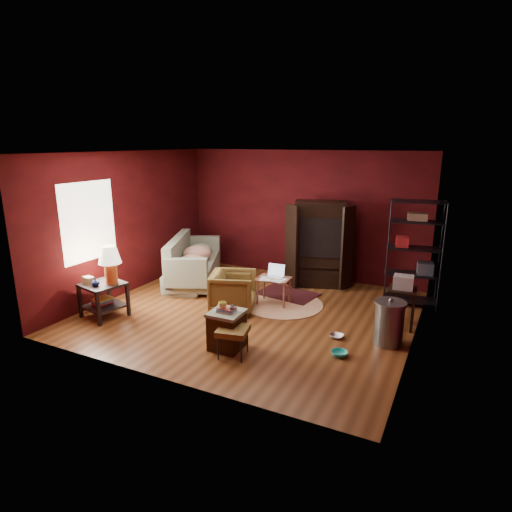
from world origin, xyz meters
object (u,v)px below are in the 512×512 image
at_px(armchair, 233,289).
at_px(hamper, 227,329).
at_px(laptop_desk, 274,281).
at_px(tv_armoire, 319,243).
at_px(sofa, 192,266).
at_px(wire_shelving, 415,249).
at_px(side_table, 107,275).

bearing_deg(armchair, hamper, -174.61).
height_order(laptop_desk, tv_armoire, tv_armoire).
distance_m(sofa, tv_armoire, 2.77).
xyz_separation_m(hamper, wire_shelving, (2.20, 3.04, 0.78)).
distance_m(laptop_desk, wire_shelving, 2.64).
bearing_deg(side_table, tv_armoire, 49.87).
distance_m(side_table, tv_armoire, 4.24).
height_order(sofa, wire_shelving, wire_shelving).
bearing_deg(sofa, armchair, -140.27).
bearing_deg(side_table, wire_shelving, 32.08).
xyz_separation_m(tv_armoire, wire_shelving, (1.92, -0.32, 0.15)).
relative_size(sofa, laptop_desk, 2.58).
bearing_deg(side_table, hamper, -2.97).
distance_m(armchair, tv_armoire, 2.29).
relative_size(side_table, laptop_desk, 1.70).
bearing_deg(tv_armoire, side_table, -148.22).
bearing_deg(armchair, sofa, 37.57).
relative_size(sofa, side_table, 1.52).
bearing_deg(laptop_desk, tv_armoire, 70.36).
xyz_separation_m(armchair, laptop_desk, (0.53, 0.60, 0.07)).
bearing_deg(hamper, armchair, 115.71).
distance_m(sofa, laptop_desk, 2.14).
bearing_deg(armchair, laptop_desk, -61.79).
height_order(armchair, side_table, side_table).
bearing_deg(hamper, side_table, 177.03).
relative_size(laptop_desk, tv_armoire, 0.42).
bearing_deg(armchair, wire_shelving, -79.55).
distance_m(laptop_desk, tv_armoire, 1.55).
bearing_deg(sofa, tv_armoire, -85.68).
xyz_separation_m(sofa, hamper, (2.22, -2.33, -0.07)).
relative_size(armchair, laptop_desk, 1.06).
relative_size(side_table, tv_armoire, 0.71).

